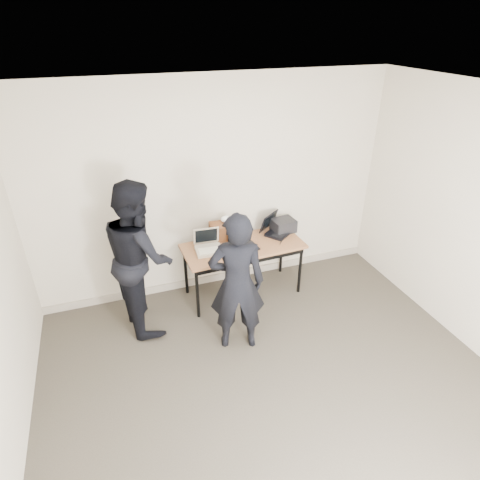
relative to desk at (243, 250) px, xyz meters
name	(u,v)px	position (x,y,z in m)	size (l,w,h in m)	color
room	(297,292)	(-0.23, -1.85, 0.69)	(4.60, 4.60, 2.80)	#3D372E
desk	(243,250)	(0.00, 0.00, 0.00)	(1.53, 0.71, 0.72)	brown
laptop_beige	(208,247)	(-0.44, 0.03, 0.11)	(0.33, 0.33, 0.26)	#C1B29A
laptop_center	(243,243)	(-0.01, -0.02, 0.11)	(0.34, 0.33, 0.24)	black
laptop_right	(275,229)	(0.51, 0.18, 0.12)	(0.48, 0.48, 0.26)	black
leather_satchel	(224,231)	(-0.18, 0.23, 0.19)	(0.37, 0.21, 0.25)	brown
tissue	(226,219)	(-0.15, 0.23, 0.34)	(0.13, 0.10, 0.08)	white
equipment_box	(283,225)	(0.63, 0.19, 0.14)	(0.29, 0.24, 0.16)	black
power_brick	(231,254)	(-0.22, -0.17, 0.07)	(0.07, 0.05, 0.03)	black
cables	(240,248)	(-0.06, -0.04, 0.06)	(1.15, 0.36, 0.01)	black
person_typist	(237,284)	(-0.38, -0.86, 0.14)	(0.59, 0.38, 1.61)	black
person_observer	(139,256)	(-1.27, -0.13, 0.23)	(0.87, 0.67, 1.78)	black
baseboard	(218,277)	(-0.23, 0.39, -0.61)	(4.50, 0.03, 0.10)	#A29686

